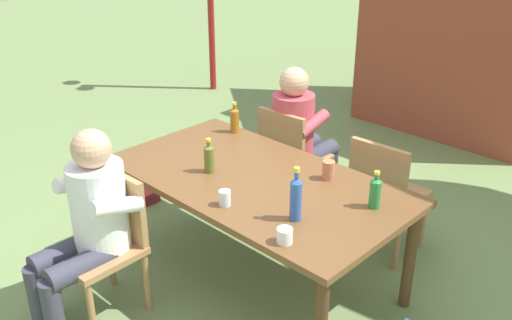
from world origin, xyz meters
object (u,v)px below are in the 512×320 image
Objects in this scene: person_in_plaid_shirt at (88,220)px; cup_glass at (225,198)px; chair_far_left at (290,155)px; bottle_blue at (296,198)px; dining_table at (256,189)px; chair_near_left at (108,237)px; person_in_white_shirt at (299,131)px; chair_far_right at (384,191)px; cup_terracotta at (328,170)px; backpack_by_near_side at (139,179)px; bottle_green at (375,192)px; bottle_amber at (235,119)px; bottle_olive at (209,158)px; cup_white at (285,236)px.

person_in_plaid_shirt is 13.01× the size of cup_glass.
bottle_blue is at bearing -48.20° from chair_far_left.
dining_table is 2.17× the size of chair_near_left.
person_in_white_shirt is at bearing 129.08° from bottle_blue.
chair_near_left is 1.00× the size of chair_far_right.
bottle_blue is 0.54m from cup_terracotta.
person_in_plaid_shirt is at bearing -142.15° from bottle_blue.
backpack_by_near_side is at bearing 138.00° from chair_near_left.
dining_table is 0.77m from bottle_green.
bottle_green is at bearing -9.57° from bottle_amber.
bottle_green is 0.47m from bottle_blue.
bottle_olive is 1.91× the size of cup_terracotta.
chair_near_left is at bearing -117.76° from chair_far_right.
person_in_plaid_shirt is 1.49m from backpack_by_near_side.
person_in_white_shirt reaches higher than chair_near_left.
bottle_blue is (1.12, -0.63, 0.03)m from bottle_amber.
chair_near_left is 2.16× the size of backpack_by_near_side.
chair_far_left reaches higher than backpack_by_near_side.
dining_table is at bearing -137.77° from cup_terracotta.
dining_table is at bearing -164.77° from bottle_green.
chair_far_left is 0.85m from chair_far_right.
person_in_white_shirt is (0.00, 1.73, 0.17)m from chair_near_left.
bottle_blue is (0.76, -0.07, 0.04)m from bottle_olive.
chair_far_left is 9.60× the size of cup_glass.
person_in_plaid_shirt is 3.82× the size of bottle_blue.
bottle_green is at bearing 44.28° from person_in_plaid_shirt.
person_in_white_shirt is 1.37m from bottle_green.
cup_terracotta is 1.45× the size of cup_white.
chair_far_right is 2.16× the size of backpack_by_near_side.
bottle_olive is at bearing 162.58° from cup_white.
chair_far_left is 1.03m from bottle_olive.
bottle_olive is (-0.69, -0.95, 0.34)m from chair_far_right.
person_in_white_shirt is 1.69m from cup_white.
bottle_olive is at bearing -143.49° from cup_terracotta.
bottle_amber reaches higher than chair_near_left.
backpack_by_near_side is at bearing 176.48° from dining_table.
person_in_white_shirt is (-0.42, 0.92, -0.01)m from dining_table.
chair_near_left is at bearing 91.11° from person_in_plaid_shirt.
bottle_amber is at bearing -112.21° from person_in_white_shirt.
person_in_plaid_shirt reaches higher than bottle_olive.
bottle_olive is at bearing -80.97° from chair_far_left.
bottle_amber reaches higher than chair_far_left.
chair_far_left is 0.74× the size of person_in_white_shirt.
person_in_white_shirt reaches higher than chair_far_right.
person_in_white_shirt reaches higher than cup_white.
cup_glass is at bearing -157.71° from bottle_blue.
bottle_olive reaches higher than chair_near_left.
cup_glass reaches higher than dining_table.
bottle_green reaches higher than dining_table.
chair_far_right is 7.41× the size of cup_terracotta.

